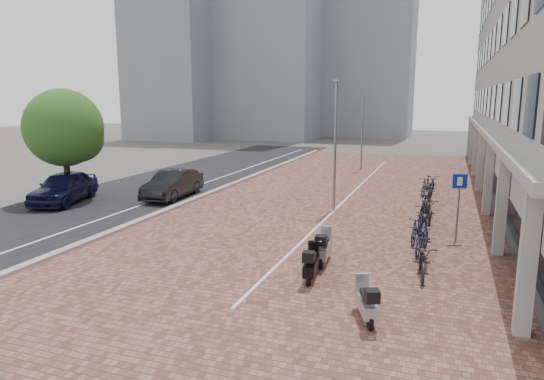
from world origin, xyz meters
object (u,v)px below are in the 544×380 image
at_px(scooter_front, 324,247).
at_px(scooter_back, 366,300).
at_px(car_dark, 173,184).
at_px(scooter_mid, 311,262).
at_px(car_navy, 64,187).
at_px(parking_sign, 459,196).

bearing_deg(scooter_front, scooter_back, -67.82).
distance_m(car_dark, scooter_mid, 13.39).
bearing_deg(car_navy, scooter_mid, -37.96).
height_order(car_navy, scooter_mid, car_navy).
xyz_separation_m(scooter_front, scooter_mid, (0.00, -1.50, -0.03)).
xyz_separation_m(car_navy, scooter_mid, (14.48, -5.98, -0.28)).
distance_m(car_navy, scooter_front, 15.16).
xyz_separation_m(car_navy, parking_sign, (18.48, -0.34, 0.89)).
bearing_deg(car_navy, car_dark, 17.65).
relative_size(car_navy, car_dark, 1.05).
bearing_deg(car_navy, scooter_back, -41.79).
height_order(scooter_mid, scooter_back, scooter_mid).
relative_size(car_dark, scooter_mid, 2.95).
relative_size(car_dark, scooter_back, 3.02).
height_order(scooter_front, scooter_back, scooter_front).
height_order(scooter_front, scooter_mid, scooter_front).
xyz_separation_m(scooter_mid, parking_sign, (4.00, 5.63, 1.16)).
height_order(scooter_front, parking_sign, parking_sign).
bearing_deg(scooter_mid, car_dark, 130.54).
distance_m(scooter_front, scooter_mid, 1.50).
bearing_deg(car_navy, scooter_front, -32.70).
height_order(scooter_mid, parking_sign, parking_sign).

